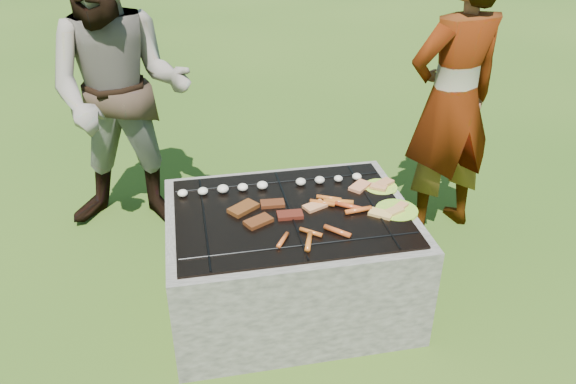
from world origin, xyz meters
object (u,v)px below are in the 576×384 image
cook (452,101)px  bystander (121,93)px  fire_pit (290,261)px  plate_far (381,186)px  plate_near (397,210)px

cook → bystander: bearing=-24.5°
fire_pit → bystander: (-0.88, 1.05, 0.67)m
cook → plate_far: bearing=24.3°
fire_pit → cook: bearing=27.5°
plate_near → cook: 0.98m
plate_near → cook: (0.60, 0.70, 0.30)m
plate_far → plate_near: size_ratio=0.72×
plate_near → bystander: size_ratio=0.14×
cook → bystander: 2.09m
fire_pit → plate_near: bearing=-9.9°
fire_pit → plate_far: plate_far is taller
plate_far → cook: bearing=36.5°
plate_far → plate_near: plate_far is taller
fire_pit → plate_near: 0.66m
plate_far → cook: 0.81m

